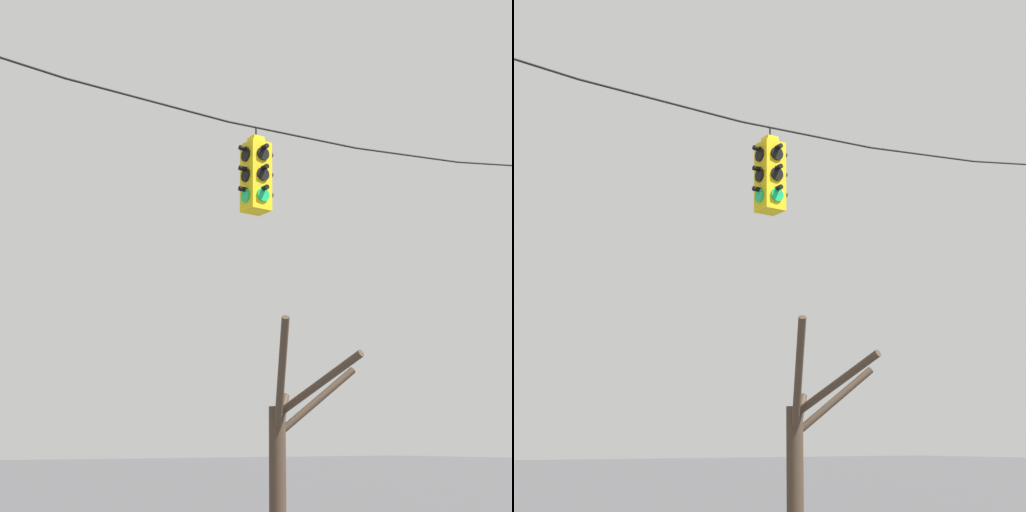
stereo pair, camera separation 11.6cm
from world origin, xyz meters
TOP-DOWN VIEW (x-y plane):
  - span_wire at (-0.00, 0.44)m, footprint 17.23×0.03m
  - traffic_light_over_intersection at (1.72, 0.44)m, footprint 0.58×0.58m
  - bare_tree at (6.31, 5.95)m, footprint 2.94×3.33m

SIDE VIEW (x-z plane):
  - bare_tree at x=6.31m, z-range -0.21..4.63m
  - traffic_light_over_intersection at x=1.72m, z-range 5.35..6.64m
  - span_wire at x=0.00m, z-range 6.58..7.42m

